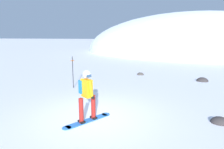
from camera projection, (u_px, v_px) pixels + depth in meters
The scene contains 7 objects.
ground_plane at pixel (94, 116), 6.81m from camera, with size 300.00×300.00×0.00m, color white.
ridge_peak_main at pixel (192, 51), 36.16m from camera, with size 39.07×35.16×13.87m.
snowboarder_main at pixel (87, 94), 6.25m from camera, with size 1.15×1.58×1.71m.
piste_marker_near at pixel (73, 70), 10.30m from camera, with size 0.20×0.20×1.76m.
rock_dark at pixel (220, 123), 6.27m from camera, with size 0.58×0.50×0.41m.
rock_mid at pixel (202, 81), 11.99m from camera, with size 0.70×0.60×0.49m.
rock_small at pixel (140, 75), 13.93m from camera, with size 0.51×0.44×0.36m.
Camera 1 is at (2.26, -5.99, 2.80)m, focal length 30.79 mm.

